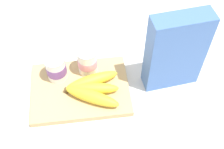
{
  "coord_description": "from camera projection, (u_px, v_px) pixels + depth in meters",
  "views": [
    {
      "loc": [
        0.03,
        -0.53,
        0.77
      ],
      "look_at": [
        0.1,
        0.0,
        0.07
      ],
      "focal_mm": 46.95,
      "sensor_mm": 36.0,
      "label": 1
    }
  ],
  "objects": [
    {
      "name": "spoon",
      "position": [
        7.0,
        105.0,
        0.9
      ],
      "size": [
        0.07,
        0.13,
        0.01
      ],
      "color": "silver",
      "rests_on": "ground_plane"
    },
    {
      "name": "cereal_box",
      "position": [
        175.0,
        52.0,
        0.86
      ],
      "size": [
        0.18,
        0.08,
        0.27
      ],
      "primitive_type": "cube",
      "rotation": [
        0.0,
        0.0,
        0.11
      ],
      "color": "#4770B7",
      "rests_on": "ground_plane"
    },
    {
      "name": "yogurt_cup_front",
      "position": [
        56.0,
        68.0,
        0.91
      ],
      "size": [
        0.06,
        0.06,
        0.09
      ],
      "color": "white",
      "rests_on": "cutting_board"
    },
    {
      "name": "cutting_board",
      "position": [
        80.0,
        89.0,
        0.93
      ],
      "size": [
        0.31,
        0.22,
        0.02
      ],
      "primitive_type": "cube",
      "color": "tan",
      "rests_on": "ground_plane"
    },
    {
      "name": "banana_bunch",
      "position": [
        92.0,
        89.0,
        0.89
      ],
      "size": [
        0.18,
        0.16,
        0.04
      ],
      "color": "yellow",
      "rests_on": "cutting_board"
    },
    {
      "name": "ground_plane",
      "position": [
        81.0,
        91.0,
        0.93
      ],
      "size": [
        2.4,
        2.4,
        0.0
      ],
      "primitive_type": "plane",
      "color": "silver"
    },
    {
      "name": "yogurt_cup_back",
      "position": [
        88.0,
        61.0,
        0.92
      ],
      "size": [
        0.06,
        0.06,
        0.09
      ],
      "color": "white",
      "rests_on": "cutting_board"
    }
  ]
}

